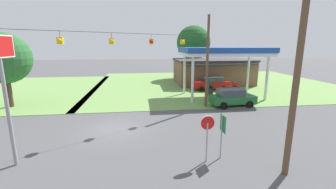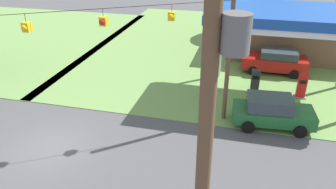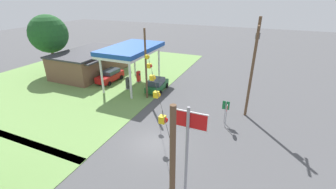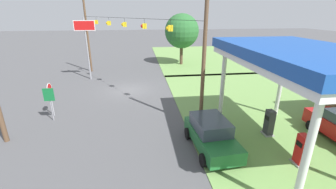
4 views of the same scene
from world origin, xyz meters
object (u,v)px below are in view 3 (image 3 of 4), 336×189
at_px(fuel_pump_far, 139,77).
at_px(utility_pole_main, 253,64).
at_px(car_at_pumps_front, 157,85).
at_px(stop_sign_overhead, 188,137).
at_px(route_sign, 226,108).
at_px(gas_station_canopy, 131,50).
at_px(car_at_pumps_rear, 110,76).
at_px(gas_station_store, 90,62).
at_px(tree_behind_station, 48,34).
at_px(fuel_pump_near, 128,83).
at_px(stop_sign_roadside, 227,111).

distance_m(fuel_pump_far, utility_pole_main, 17.00).
relative_size(fuel_pump_far, car_at_pumps_front, 0.37).
bearing_deg(stop_sign_overhead, route_sign, -3.30).
bearing_deg(car_at_pumps_front, gas_station_canopy, 77.98).
distance_m(gas_station_canopy, route_sign, 15.23).
distance_m(gas_station_canopy, car_at_pumps_rear, 5.76).
height_order(fuel_pump_far, car_at_pumps_rear, car_at_pumps_rear).
xyz_separation_m(gas_station_store, utility_pole_main, (-4.51, -24.90, 3.82)).
xyz_separation_m(car_at_pumps_rear, stop_sign_overhead, (-15.64, -17.26, 3.81)).
xyz_separation_m(stop_sign_overhead, tree_behind_station, (15.78, 28.48, 1.52)).
xyz_separation_m(gas_station_store, fuel_pump_near, (-3.23, -9.18, -1.11)).
bearing_deg(utility_pole_main, tree_behind_station, 84.80).
bearing_deg(tree_behind_station, car_at_pumps_rear, -90.73).
bearing_deg(route_sign, car_at_pumps_rear, 73.85).
distance_m(fuel_pump_far, stop_sign_roadside, 16.07).
bearing_deg(tree_behind_station, fuel_pump_far, -84.84).
bearing_deg(stop_sign_overhead, utility_pole_main, -10.59).
relative_size(fuel_pump_far, utility_pole_main, 0.16).
relative_size(fuel_pump_far, stop_sign_overhead, 0.25).
xyz_separation_m(fuel_pump_near, car_at_pumps_front, (0.93, -3.97, 0.11)).
xyz_separation_m(gas_station_canopy, utility_pole_main, (-2.73, -15.72, 0.61)).
bearing_deg(fuel_pump_near, stop_sign_overhead, -136.99).
relative_size(fuel_pump_far, stop_sign_roadside, 0.66).
relative_size(gas_station_store, route_sign, 4.79).
bearing_deg(stop_sign_roadside, tree_behind_station, -101.94).
xyz_separation_m(gas_station_store, fuel_pump_far, (-0.33, -9.18, -1.11)).
height_order(gas_station_store, stop_sign_roadside, gas_station_store).
xyz_separation_m(fuel_pump_near, car_at_pumps_rear, (1.39, 3.97, 0.15)).
bearing_deg(fuel_pump_near, car_at_pumps_rear, 70.69).
relative_size(car_at_pumps_rear, route_sign, 1.99).
xyz_separation_m(car_at_pumps_rear, utility_pole_main, (-2.67, -19.69, 4.78)).
bearing_deg(tree_behind_station, utility_pole_main, -95.20).
relative_size(gas_station_canopy, route_sign, 3.98).
xyz_separation_m(gas_station_canopy, tree_behind_station, (0.08, 15.19, 1.17)).
height_order(fuel_pump_near, car_at_pumps_rear, car_at_pumps_rear).
relative_size(gas_station_canopy, stop_sign_overhead, 1.43).
xyz_separation_m(car_at_pumps_front, stop_sign_overhead, (-15.18, -9.32, 3.85)).
height_order(gas_station_canopy, fuel_pump_far, gas_station_canopy).
bearing_deg(stop_sign_roadside, fuel_pump_near, -108.28).
bearing_deg(utility_pole_main, fuel_pump_far, 75.10).
height_order(fuel_pump_far, utility_pole_main, utility_pole_main).
bearing_deg(fuel_pump_near, tree_behind_station, 84.24).
relative_size(gas_station_store, fuel_pump_far, 6.95).
distance_m(car_at_pumps_rear, tree_behind_station, 12.43).
bearing_deg(car_at_pumps_front, gas_station_store, 75.56).
height_order(fuel_pump_far, stop_sign_overhead, stop_sign_overhead).
bearing_deg(gas_station_store, car_at_pumps_rear, -109.49).
xyz_separation_m(gas_station_canopy, stop_sign_roadside, (-6.12, -14.14, -3.29)).
relative_size(stop_sign_roadside, utility_pole_main, 0.24).
bearing_deg(car_at_pumps_front, stop_sign_roadside, -123.33).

